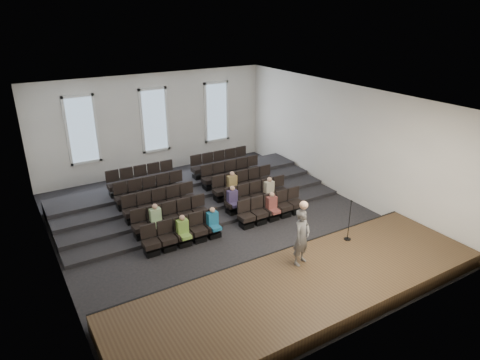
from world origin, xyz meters
name	(u,v)px	position (x,y,z in m)	size (l,w,h in m)	color
ground	(223,225)	(0.00, 0.00, 0.00)	(14.00, 14.00, 0.00)	black
ceiling	(220,98)	(0.00, 0.00, 5.01)	(12.00, 14.00, 0.02)	white
wall_back	(154,124)	(0.00, 7.02, 2.50)	(12.00, 0.04, 5.00)	white
wall_front	(362,252)	(0.00, -7.02, 2.50)	(12.00, 0.04, 5.00)	white
wall_left	(48,201)	(-6.02, 0.00, 2.50)	(0.04, 14.00, 5.00)	white
wall_right	(342,141)	(6.02, 0.00, 2.50)	(0.04, 14.00, 5.00)	white
stage	(306,288)	(0.00, -5.10, 0.25)	(11.80, 3.60, 0.50)	#45321D
stage_lip	(271,260)	(0.00, -3.33, 0.25)	(11.80, 0.06, 0.52)	black
risers	(189,193)	(0.00, 3.17, 0.20)	(11.80, 4.80, 0.60)	black
seating_rows	(205,195)	(0.00, 1.54, 0.68)	(6.80, 4.70, 1.67)	black
windows	(154,120)	(0.00, 6.95, 2.70)	(8.44, 0.10, 3.24)	white
audience	(225,205)	(0.19, 0.15, 0.79)	(5.45, 2.64, 1.10)	#7AA843
speaker	(302,237)	(0.44, -4.25, 1.42)	(0.67, 0.44, 1.84)	#595654
mic_stand	(348,228)	(2.76, -3.94, 0.94)	(0.25, 0.25, 1.49)	black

